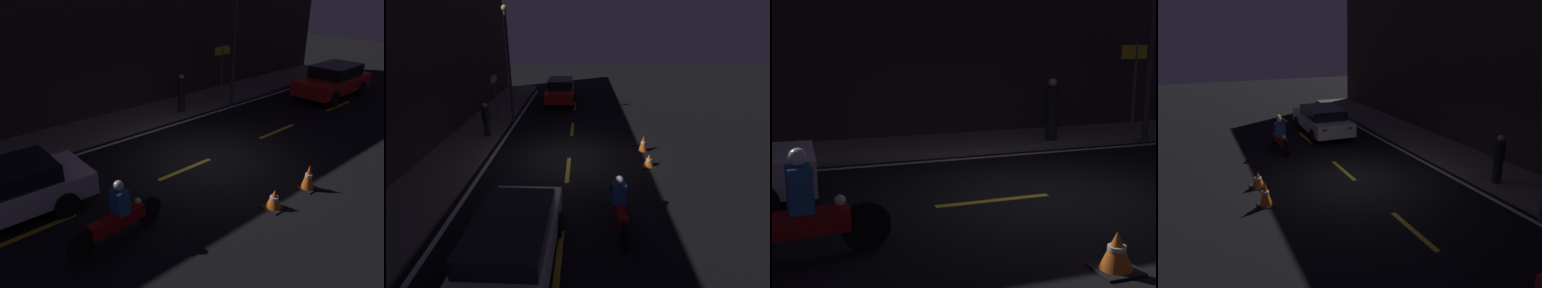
% 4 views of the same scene
% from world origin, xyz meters
% --- Properties ---
extents(ground_plane, '(56.00, 56.00, 0.00)m').
position_xyz_m(ground_plane, '(0.00, 0.00, 0.00)').
color(ground_plane, black).
extents(raised_curb, '(28.00, 2.31, 0.13)m').
position_xyz_m(raised_curb, '(0.00, 4.48, 0.06)').
color(raised_curb, '#605B56').
rests_on(raised_curb, ground).
extents(building_front, '(28.00, 0.30, 7.42)m').
position_xyz_m(building_front, '(0.00, 5.79, 3.71)').
color(building_front, '#2D2826').
rests_on(building_front, ground).
extents(lane_dash_a, '(2.00, 0.14, 0.01)m').
position_xyz_m(lane_dash_a, '(-10.00, 0.00, 0.00)').
color(lane_dash_a, gold).
rests_on(lane_dash_a, ground).
extents(lane_dash_b, '(2.00, 0.14, 0.01)m').
position_xyz_m(lane_dash_b, '(-5.50, 0.00, 0.00)').
color(lane_dash_b, gold).
rests_on(lane_dash_b, ground).
extents(lane_dash_c, '(2.00, 0.14, 0.01)m').
position_xyz_m(lane_dash_c, '(-1.00, 0.00, 0.00)').
color(lane_dash_c, gold).
rests_on(lane_dash_c, ground).
extents(lane_dash_d, '(2.00, 0.14, 0.01)m').
position_xyz_m(lane_dash_d, '(3.50, 0.00, 0.00)').
color(lane_dash_d, gold).
rests_on(lane_dash_d, ground).
extents(lane_solid_kerb, '(25.20, 0.14, 0.01)m').
position_xyz_m(lane_solid_kerb, '(0.00, 3.08, 0.00)').
color(lane_solid_kerb, silver).
rests_on(lane_solid_kerb, ground).
extents(sedan_white, '(4.51, 1.93, 1.29)m').
position_xyz_m(sedan_white, '(-5.94, 0.94, 0.71)').
color(sedan_white, silver).
rests_on(sedan_white, ground).
extents(motorcycle, '(2.38, 0.38, 1.39)m').
position_xyz_m(motorcycle, '(-4.19, -1.47, 0.56)').
color(motorcycle, black).
rests_on(motorcycle, ground).
extents(traffic_cone_near, '(0.51, 0.51, 0.48)m').
position_xyz_m(traffic_cone_near, '(-0.71, -2.98, 0.23)').
color(traffic_cone_near, black).
rests_on(traffic_cone_near, ground).
extents(traffic_cone_mid, '(0.45, 0.45, 0.70)m').
position_xyz_m(traffic_cone_mid, '(0.71, -3.03, 0.34)').
color(traffic_cone_mid, black).
rests_on(traffic_cone_mid, ground).
extents(pedestrian, '(0.34, 0.34, 1.53)m').
position_xyz_m(pedestrian, '(2.16, 3.87, 0.90)').
color(pedestrian, black).
rests_on(pedestrian, raised_curb).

